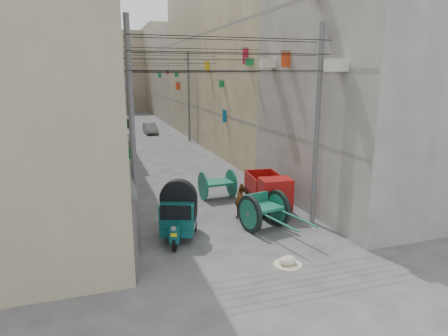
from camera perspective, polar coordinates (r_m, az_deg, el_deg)
name	(u,v)px	position (r m, az deg, el deg)	size (l,w,h in m)	color
ground	(309,320)	(11.05, 12.06, -20.50)	(140.00, 140.00, 0.00)	#414143
building_row_left	(54,70)	(42.07, -23.15, 12.77)	(8.00, 62.00, 14.00)	tan
building_row_right	(215,70)	(43.88, -1.28, 13.78)	(8.00, 62.00, 14.00)	#A8A49E
end_cap_building	(118,71)	(73.99, -14.91, 13.19)	(22.00, 10.00, 13.00)	#B0A38B
shutters_left	(119,177)	(18.80, -14.83, -1.31)	(0.18, 14.40, 2.88)	#4E4E53
signboards	(161,111)	(30.00, -8.99, 8.05)	(8.22, 40.52, 5.67)	#178140
ac_units	(301,41)	(17.73, 10.98, 17.40)	(0.70, 6.55, 3.35)	beige
utility_poles	(173,108)	(25.39, -7.25, 8.47)	(7.40, 22.20, 8.00)	#5A5A5C
overhead_cables	(181,61)	(22.77, -6.14, 14.93)	(7.40, 22.52, 1.12)	black
auto_rickshaw	(179,212)	(15.26, -6.47, -6.23)	(1.91, 2.53, 1.72)	black
tonga_cart	(264,210)	(16.11, 5.78, -6.04)	(1.93, 3.50, 1.50)	black
mini_truck	(270,194)	(18.10, 6.59, -3.72)	(1.67, 3.18, 1.72)	black
second_cart	(217,184)	(19.92, -0.96, -2.26)	(1.68, 1.51, 1.41)	#16634D
feed_sack	(288,260)	(13.56, 9.11, -12.90)	(0.59, 0.47, 0.29)	beige
horse	(247,205)	(16.85, 3.37, -5.26)	(0.80, 1.75, 1.47)	brown
distant_car_white	(125,140)	(35.01, -14.02, 3.90)	(1.44, 3.58, 1.22)	silver
distant_car_grey	(150,128)	(42.48, -10.49, 5.59)	(1.16, 3.33, 1.10)	slate
distant_car_green	(123,122)	(48.59, -14.30, 6.36)	(1.58, 3.88, 1.13)	#1B5134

